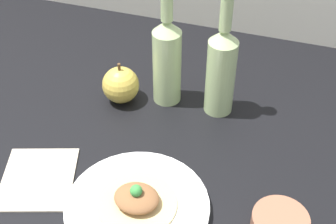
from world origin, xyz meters
TOP-DOWN VIEW (x-y plane):
  - ground_plane at (0.00, 0.00)cm, footprint 180.00×110.00cm
  - plate at (4.30, -14.77)cm, footprint 26.20×26.20cm
  - plated_food at (4.30, -14.77)cm, footprint 14.56×14.56cm
  - cider_bottle_left at (-0.71, 17.73)cm, footprint 6.39×6.39cm
  - cider_bottle_right at (11.46, 17.73)cm, footprint 6.39×6.39cm
  - apple at (-10.62, 14.01)cm, footprint 8.48×8.48cm
  - napkin at (-16.73, -13.73)cm, footprint 18.10×19.40cm
  - dipping_bowl at (29.25, -10.72)cm, footprint 9.94×9.94cm

SIDE VIEW (x-z plane):
  - ground_plane at x=0.00cm, z-range -4.00..0.00cm
  - napkin at x=-16.73cm, z-range 0.00..0.80cm
  - plate at x=4.30cm, z-range 0.08..2.38cm
  - dipping_bowl at x=29.25cm, z-range 0.00..3.25cm
  - plated_food at x=4.30cm, z-range 0.80..5.66cm
  - apple at x=-10.62cm, z-range -0.80..9.30cm
  - cider_bottle_left at x=-0.71cm, z-range -3.65..26.58cm
  - cider_bottle_right at x=11.46cm, z-range -3.65..26.58cm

